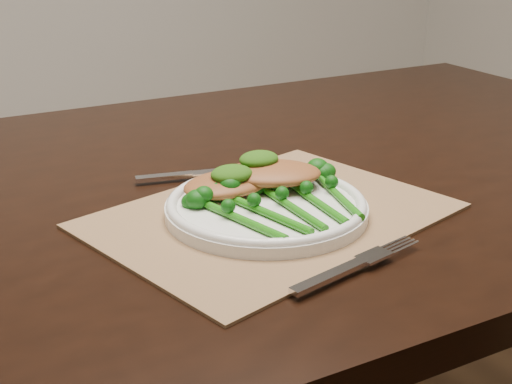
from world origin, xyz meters
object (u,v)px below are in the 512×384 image
chicken_fillet_left (227,184)px  broccolini_bundle (291,207)px  dinner_plate (266,206)px  placemat (271,215)px

chicken_fillet_left → broccolini_bundle: bearing=-71.9°
broccolini_bundle → dinner_plate: bearing=112.3°
chicken_fillet_left → broccolini_bundle: 0.09m
dinner_plate → broccolini_bundle: bearing=-64.2°
placemat → broccolini_bundle: (0.01, -0.03, 0.02)m
placemat → chicken_fillet_left: size_ratio=3.51×
chicken_fillet_left → broccolini_bundle: same height
placemat → dinner_plate: 0.01m
placemat → dinner_plate: bearing=162.2°
chicken_fillet_left → broccolini_bundle: (0.04, -0.09, -0.01)m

